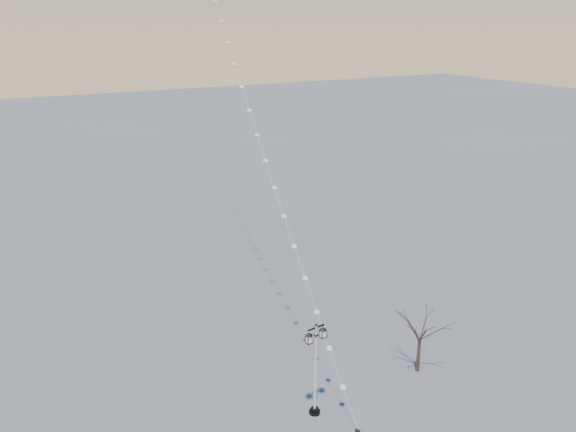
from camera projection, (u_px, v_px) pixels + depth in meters
ground at (345, 424)px, 29.15m from camera, size 300.00×300.00×0.00m
street_lamp at (315, 365)px, 28.98m from camera, size 1.37×0.60×5.42m
bare_tree at (421, 329)px, 32.69m from camera, size 2.49×2.49×4.13m
kite_train at (227, 21)px, 43.11m from camera, size 7.91×47.67×39.80m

